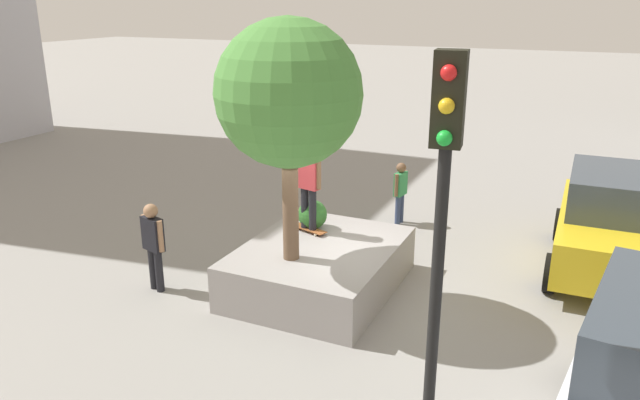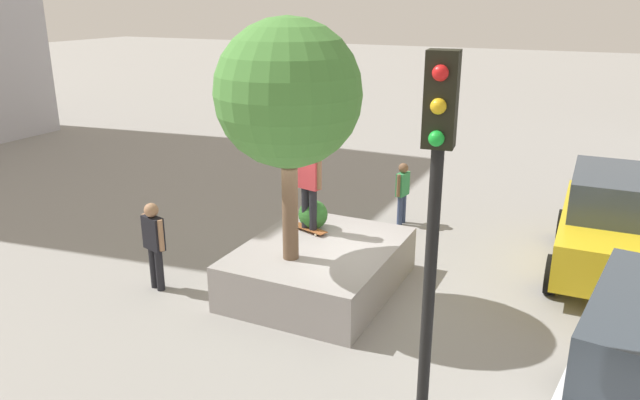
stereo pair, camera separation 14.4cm
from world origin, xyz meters
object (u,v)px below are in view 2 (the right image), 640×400
at_px(taxi_cab, 611,223).
at_px(bystander_watching, 402,189).
at_px(skateboard, 309,229).
at_px(skateboarder, 309,179).
at_px(planter_ledge, 320,267).
at_px(passerby_with_bag, 154,240).
at_px(plaza_tree, 288,95).
at_px(traffic_light_corner, 433,221).

bearing_deg(taxi_cab, bystander_watching, -100.53).
bearing_deg(skateboard, skateboarder, 90.00).
distance_m(planter_ledge, skateboarder, 1.68).
relative_size(skateboard, passerby_with_bag, 0.49).
distance_m(skateboard, passerby_with_bag, 2.95).
bearing_deg(taxi_cab, plaza_tree, -52.82).
height_order(planter_ledge, skateboarder, skateboarder).
relative_size(planter_ledge, skateboarder, 1.95).
bearing_deg(planter_ledge, skateboard, -138.39).
relative_size(plaza_tree, passerby_with_bag, 2.42).
xyz_separation_m(skateboard, skateboarder, (0.00, 0.00, 1.02)).
height_order(taxi_cab, bystander_watching, taxi_cab).
distance_m(plaza_tree, bystander_watching, 5.52).
bearing_deg(planter_ledge, taxi_cab, 123.02).
height_order(planter_ledge, bystander_watching, bystander_watching).
xyz_separation_m(skateboarder, bystander_watching, (-3.42, 0.79, -1.06)).
bearing_deg(taxi_cab, skateboarder, -64.27).
bearing_deg(traffic_light_corner, passerby_with_bag, -115.52).
distance_m(skateboarder, taxi_cab, 6.00).
bearing_deg(skateboard, taxi_cab, 115.73).
distance_m(plaza_tree, traffic_light_corner, 4.86).
bearing_deg(passerby_with_bag, traffic_light_corner, 64.48).
relative_size(taxi_cab, passerby_with_bag, 2.56).
height_order(plaza_tree, taxi_cab, plaza_tree).
distance_m(taxi_cab, traffic_light_corner, 7.82).
relative_size(plaza_tree, taxi_cab, 0.95).
distance_m(plaza_tree, skateboard, 3.11).
distance_m(skateboard, bystander_watching, 3.51).
bearing_deg(bystander_watching, plaza_tree, -6.35).
height_order(skateboarder, bystander_watching, skateboarder).
distance_m(taxi_cab, bystander_watching, 4.63).
bearing_deg(skateboarder, passerby_with_bag, -49.86).
relative_size(planter_ledge, traffic_light_corner, 0.70).
relative_size(skateboard, traffic_light_corner, 0.17).
bearing_deg(passerby_with_bag, taxi_cab, 120.51).
xyz_separation_m(planter_ledge, skateboarder, (-0.57, -0.51, 1.50)).
bearing_deg(skateboard, plaza_tree, 11.98).
height_order(traffic_light_corner, passerby_with_bag, traffic_light_corner).
bearing_deg(passerby_with_bag, plaza_tree, 104.01).
relative_size(planter_ledge, bystander_watching, 2.23).
distance_m(planter_ledge, skateboard, 0.90).
bearing_deg(bystander_watching, passerby_with_bag, -29.79).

